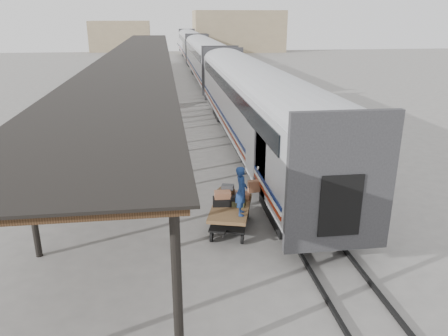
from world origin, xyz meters
TOP-DOWN VIEW (x-y plane):
  - ground at (0.00, 0.00)m, footprint 160.00×160.00m
  - train at (3.19, 33.79)m, footprint 3.45×76.01m
  - canopy at (-3.40, 24.00)m, footprint 4.90×64.30m
  - rails at (3.20, 34.00)m, footprint 1.54×150.00m
  - building_far at (14.00, 78.00)m, footprint 18.00×10.00m
  - building_left at (-10.00, 82.00)m, footprint 12.00×8.00m
  - baggage_cart at (0.62, -1.03)m, footprint 1.85×2.65m
  - suitcase_stack at (0.62, -0.67)m, footprint 1.43×1.14m
  - luggage_tug at (-2.12, 20.48)m, footprint 1.26×1.67m
  - porter at (0.87, -1.68)m, footprint 0.47×0.65m
  - pedestrian at (-2.88, 15.54)m, footprint 1.13×0.74m

SIDE VIEW (x-z plane):
  - ground at x=0.00m, z-range 0.00..0.00m
  - rails at x=3.20m, z-range 0.00..0.12m
  - luggage_tug at x=-2.12m, z-range -0.05..1.26m
  - baggage_cart at x=0.62m, z-range 0.22..1.08m
  - pedestrian at x=-2.88m, z-range 0.00..1.78m
  - suitcase_stack at x=0.62m, z-range 0.77..1.34m
  - porter at x=0.87m, z-range 0.86..2.49m
  - train at x=3.19m, z-range 0.69..4.70m
  - building_left at x=-10.00m, z-range 0.00..6.00m
  - building_far at x=14.00m, z-range 0.00..8.00m
  - canopy at x=-3.40m, z-range 1.93..6.08m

